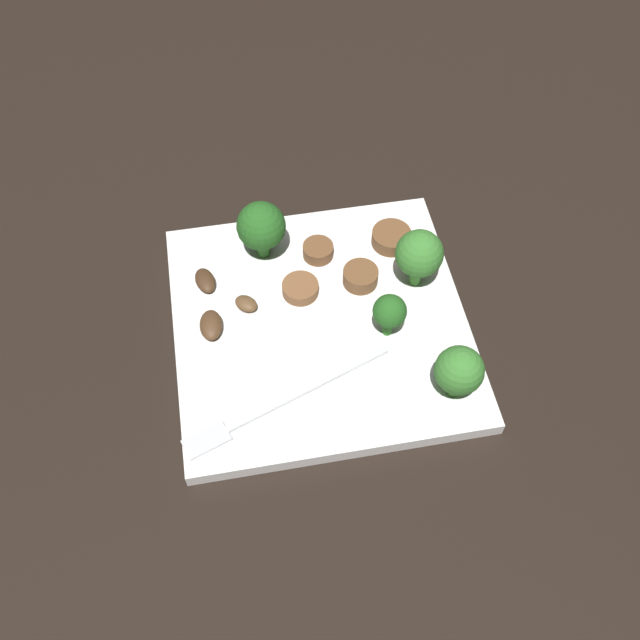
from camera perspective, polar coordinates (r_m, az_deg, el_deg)
ground_plane at (r=0.63m, az=0.00°, el=-0.69°), size 1.40×1.40×0.00m
plate at (r=0.62m, az=0.00°, el=-0.35°), size 0.25×0.25×0.01m
fork at (r=0.57m, az=-3.59°, el=-6.74°), size 0.17×0.07×0.00m
broccoli_floret_0 at (r=0.56m, az=10.85°, el=-3.95°), size 0.04×0.04×0.05m
broccoli_floret_1 at (r=0.62m, az=7.79°, el=5.12°), size 0.04×0.04×0.06m
broccoli_floret_2 at (r=0.64m, az=-4.64°, el=7.30°), size 0.04×0.04×0.06m
broccoli_floret_3 at (r=0.59m, az=5.48°, el=0.63°), size 0.03×0.03×0.04m
sausage_slice_0 at (r=0.65m, az=-0.15°, el=5.46°), size 0.04×0.04×0.01m
sausage_slice_1 at (r=0.63m, az=3.19°, el=3.42°), size 0.04×0.04×0.01m
sausage_slice_2 at (r=0.63m, az=-1.55°, el=2.49°), size 0.04×0.04×0.01m
sausage_slice_3 at (r=0.67m, az=5.61°, el=6.44°), size 0.05×0.05×0.01m
mushroom_1 at (r=0.61m, az=-8.54°, el=-0.40°), size 0.02×0.03×0.01m
mushroom_2 at (r=0.64m, az=-8.99°, el=3.07°), size 0.02×0.03×0.01m
mushroom_3 at (r=0.62m, az=-5.81°, el=1.28°), size 0.03×0.03×0.01m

